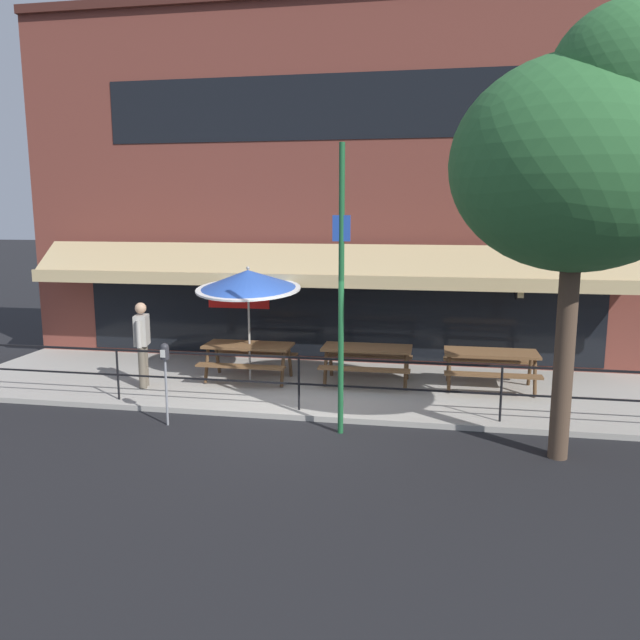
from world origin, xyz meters
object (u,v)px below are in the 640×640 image
(pedestrian_walking, at_px, (142,340))
(parking_meter_near, at_px, (165,359))
(picnic_table_centre, at_px, (367,354))
(picnic_table_right, at_px, (491,359))
(street_tree_curbside, at_px, (588,150))
(street_sign_pole, at_px, (341,290))
(picnic_table_left, at_px, (249,352))
(patio_umbrella_left, at_px, (248,281))

(pedestrian_walking, xyz_separation_m, parking_meter_near, (1.28, -1.78, 0.09))
(parking_meter_near, bearing_deg, picnic_table_centre, 42.71)
(picnic_table_right, bearing_deg, picnic_table_centre, -179.88)
(parking_meter_near, bearing_deg, street_tree_curbside, -3.24)
(picnic_table_centre, bearing_deg, street_sign_pole, -93.03)
(picnic_table_left, xyz_separation_m, street_sign_pole, (2.30, -2.49, 1.66))
(pedestrian_walking, relative_size, street_tree_curbside, 0.28)
(parking_meter_near, bearing_deg, patio_umbrella_left, 76.67)
(street_sign_pole, xyz_separation_m, street_tree_curbside, (3.40, -0.51, 2.03))
(picnic_table_left, height_order, patio_umbrella_left, patio_umbrella_left)
(picnic_table_centre, height_order, street_tree_curbside, street_tree_curbside)
(street_tree_curbside, bearing_deg, pedestrian_walking, 164.31)
(picnic_table_left, relative_size, picnic_table_right, 1.00)
(street_sign_pole, bearing_deg, parking_meter_near, -176.96)
(picnic_table_right, relative_size, street_sign_pole, 0.39)
(picnic_table_right, distance_m, street_sign_pole, 4.08)
(picnic_table_right, bearing_deg, parking_meter_near, -152.70)
(picnic_table_right, height_order, patio_umbrella_left, patio_umbrella_left)
(picnic_table_left, xyz_separation_m, picnic_table_centre, (2.44, 0.20, 0.00))
(patio_umbrella_left, distance_m, pedestrian_walking, 2.41)
(picnic_table_left, distance_m, picnic_table_centre, 2.45)
(picnic_table_right, bearing_deg, pedestrian_walking, -171.09)
(picnic_table_centre, xyz_separation_m, street_tree_curbside, (3.26, -3.20, 3.69))
(picnic_table_left, relative_size, picnic_table_centre, 1.00)
(picnic_table_centre, bearing_deg, pedestrian_walking, -166.32)
(street_sign_pole, bearing_deg, patio_umbrella_left, 131.94)
(picnic_table_centre, distance_m, pedestrian_walking, 4.51)
(street_sign_pole, bearing_deg, street_tree_curbside, -8.61)
(picnic_table_left, relative_size, street_tree_curbside, 0.29)
(picnic_table_centre, xyz_separation_m, patio_umbrella_left, (-2.44, -0.13, 1.47))
(street_tree_curbside, bearing_deg, picnic_table_centre, 135.49)
(street_tree_curbside, bearing_deg, parking_meter_near, 176.76)
(parking_meter_near, height_order, street_tree_curbside, street_tree_curbside)
(patio_umbrella_left, height_order, pedestrian_walking, patio_umbrella_left)
(street_tree_curbside, bearing_deg, picnic_table_right, 104.33)
(picnic_table_right, xyz_separation_m, street_sign_pole, (-2.58, -2.69, 1.66))
(picnic_table_centre, bearing_deg, parking_meter_near, -137.29)
(picnic_table_centre, distance_m, street_sign_pole, 3.16)
(picnic_table_centre, distance_m, street_tree_curbside, 5.87)
(parking_meter_near, distance_m, street_sign_pole, 3.18)
(pedestrian_walking, relative_size, street_sign_pole, 0.37)
(picnic_table_centre, bearing_deg, street_tree_curbside, -44.51)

